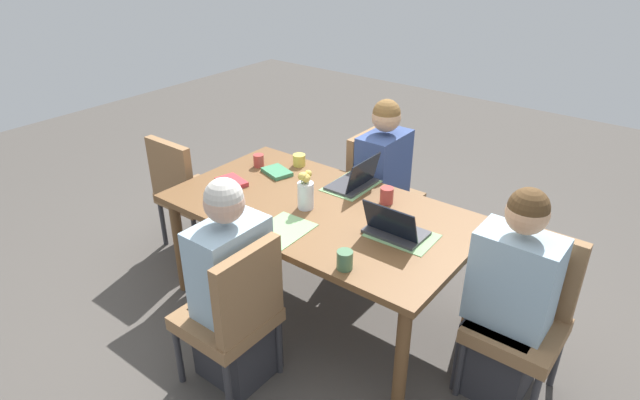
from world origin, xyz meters
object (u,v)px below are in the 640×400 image
Objects in this scene: laptop_near_left_far at (355,181)px; coffee_mug_near_left at (259,161)px; person_near_left_far at (382,189)px; coffee_mug_centre_left at (387,195)px; book_red_cover at (232,182)px; coffee_mug_near_right at (299,160)px; dining_table at (320,218)px; chair_head_left_left_mid at (524,309)px; laptop_head_left_left_mid at (394,229)px; book_blue_cover at (277,172)px; chair_far_left_near at (235,310)px; person_far_left_near at (233,295)px; person_head_left_left_mid at (508,308)px; chair_near_left_far at (378,187)px; chair_head_right_right_near at (186,189)px; coffee_mug_centre_right at (345,260)px; flower_vase at (305,190)px.

laptop_near_left_far is 3.66× the size of coffee_mug_near_left.
person_near_left_far reaches higher than coffee_mug_centre_left.
coffee_mug_near_right is at bearing -93.34° from book_red_cover.
coffee_mug_near_left is (0.71, -0.22, 0.12)m from dining_table.
laptop_head_left_left_mid is (0.71, 0.12, 0.27)m from chair_head_left_left_mid.
book_blue_cover is (0.48, 0.59, 0.21)m from person_near_left_far.
person_far_left_near reaches higher than chair_far_left_near.
person_far_left_near is 1.53m from person_near_left_far.
coffee_mug_near_right is at bearing -7.84° from coffee_mug_centre_left.
coffee_mug_centre_left is (-0.28, -0.29, 0.13)m from dining_table.
chair_far_left_near reaches higher than coffee_mug_near_left.
chair_near_left_far is (1.29, -0.81, -0.03)m from person_head_left_left_mid.
chair_head_right_right_near is 1.32m from laptop_near_left_far.
coffee_mug_centre_right is (-0.47, 0.78, 0.00)m from laptop_near_left_far.
chair_head_right_right_near is 4.50× the size of book_red_cover.
chair_head_left_left_mid is 1.44m from person_near_left_far.
coffee_mug_centre_right is at bearing 105.51° from coffee_mug_centre_left.
coffee_mug_centre_left is (-0.33, 0.50, 0.25)m from person_near_left_far.
laptop_near_left_far reaches higher than dining_table.
laptop_head_left_left_mid reaches higher than coffee_mug_centre_right.
coffee_mug_centre_right is 1.19m from book_blue_cover.
coffee_mug_centre_right is at bearing 138.70° from dining_table.
laptop_near_left_far is 3.26× the size of coffee_mug_centre_right.
coffee_mug_near_left is at bearing 40.81° from person_near_left_far.
coffee_mug_centre_right is 1.18m from book_red_cover.
chair_head_left_left_mid is at bearing -145.34° from person_far_left_near.
laptop_near_left_far is 0.80m from book_red_cover.
coffee_mug_centre_left is (-0.29, -1.03, 0.25)m from person_far_left_near.
coffee_mug_centre_right is (0.69, 0.46, 0.25)m from person_head_left_left_mid.
book_blue_cover is at bearing -29.09° from flower_vase.
laptop_head_left_left_mid is 0.62m from laptop_near_left_far.
chair_near_left_far is 0.91m from coffee_mug_near_left.
coffee_mug_near_left is 1.00× the size of coffee_mug_near_right.
flower_vase is at bearing 44.94° from coffee_mug_centre_left.
flower_vase is 0.74× the size of laptop_near_left_far.
coffee_mug_near_left is at bearing 12.30° from book_blue_cover.
laptop_near_left_far is at bearing -86.89° from chair_far_left_near.
coffee_mug_centre_left is (-0.40, 0.56, 0.28)m from chair_near_left_far.
person_head_left_left_mid is 1.33× the size of chair_head_right_right_near.
coffee_mug_near_left is at bearing 11.17° from laptop_near_left_far.
coffee_mug_centre_left reaches higher than dining_table.
person_head_left_left_mid is at bearing -146.45° from person_far_left_near.
chair_near_left_far is 9.16× the size of coffee_mug_centre_right.
person_head_left_left_mid reaches higher than laptop_head_left_left_mid.
chair_near_left_far is 1.00× the size of chair_head_right_right_near.
chair_head_right_right_near is at bearing -0.62° from flower_vase.
laptop_near_left_far is 0.73m from coffee_mug_near_left.
dining_table is 0.75m from coffee_mug_near_left.
flower_vase is at bearing 88.43° from person_near_left_far.
chair_head_right_right_near is 10.31× the size of coffee_mug_near_right.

